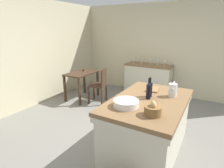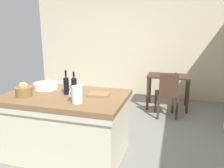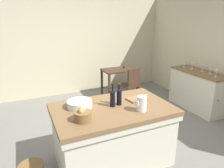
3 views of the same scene
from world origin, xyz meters
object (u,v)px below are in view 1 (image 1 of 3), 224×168
side_cabinet (148,79)px  wash_bowl (126,103)px  writing_desk (82,77)px  wine_bottle_amber (149,91)px  wine_bottle_dark (150,89)px  wine_glass_left (158,61)px  wine_glass_right (141,60)px  bread_basket (153,110)px  cutting_board (152,89)px  pitcher (173,90)px  wine_glass_far_left (165,62)px  island_table (148,123)px  wooden_chair (100,84)px  wine_glass_middle (150,61)px  wine_glass_far_right (134,59)px

side_cabinet → wash_bowl: 3.08m
writing_desk → wine_bottle_amber: bearing=-118.5°
side_cabinet → wine_bottle_dark: (-2.43, -0.86, 0.55)m
side_cabinet → wine_glass_left: bearing=-78.2°
wash_bowl → wine_glass_right: bearing=17.5°
wine_glass_right → bread_basket: bearing=-156.3°
writing_desk → wine_glass_left: bearing=-51.8°
cutting_board → wine_glass_right: (2.11, 1.03, 0.12)m
side_cabinet → wine_bottle_amber: bearing=-161.0°
writing_desk → wine_bottle_dark: (-1.15, -2.30, 0.37)m
side_cabinet → wine_glass_right: 0.60m
pitcher → wine_glass_far_left: (2.20, 0.69, 0.03)m
cutting_board → wine_glass_left: bearing=14.5°
island_table → wine_glass_far_left: 2.59m
writing_desk → bread_basket: bread_basket is taller
side_cabinet → wine_glass_far_left: wine_glass_far_left is taller
bread_basket → wine_glass_far_left: bearing=12.0°
wine_bottle_amber → wine_glass_left: size_ratio=1.85×
wine_glass_far_left → writing_desk: bearing=122.7°
wooden_chair → island_table: bearing=-125.9°
pitcher → wine_glass_right: 2.65m
writing_desk → wine_glass_right: bearing=-43.5°
writing_desk → wash_bowl: size_ratio=2.63×
wash_bowl → wine_bottle_dark: (0.53, -0.15, 0.08)m
wooden_chair → wine_glass_right: 1.51m
wine_glass_middle → wine_glass_far_left: bearing=-102.9°
island_table → wine_glass_far_left: size_ratio=10.18×
wine_glass_middle → wine_glass_right: same height
pitcher → wine_glass_far_right: pitcher is taller
writing_desk → wine_glass_far_right: size_ratio=5.54×
pitcher → wine_glass_left: 2.48m
wine_bottle_dark → wine_glass_left: (2.48, 0.62, 0.02)m
wash_bowl → wine_glass_far_right: bearing=21.6°
side_cabinet → wine_bottle_amber: wine_bottle_amber is taller
wine_bottle_dark → wine_bottle_amber: wine_bottle_amber is taller
pitcher → wine_bottle_dark: 0.35m
wine_bottle_dark → wine_glass_right: (2.43, 1.09, 0.00)m
side_cabinet → wine_glass_left: 0.62m
wine_glass_far_left → wine_bottle_dark: bearing=-170.7°
writing_desk → pitcher: 2.80m
wine_bottle_dark → wine_glass_middle: size_ratio=2.03×
cutting_board → wine_glass_middle: size_ratio=1.78×
pitcher → wine_glass_far_right: 2.74m
wine_bottle_dark → wine_glass_far_right: bearing=28.7°
pitcher → wine_glass_middle: bearing=26.4°
island_table → wine_bottle_amber: (0.01, 0.02, 0.53)m
bread_basket → wine_glass_middle: bread_basket is taller
wooden_chair → wine_bottle_amber: wine_bottle_amber is taller
wine_glass_right → wash_bowl: bearing=-162.5°
wooden_chair → wine_glass_right: size_ratio=5.86×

